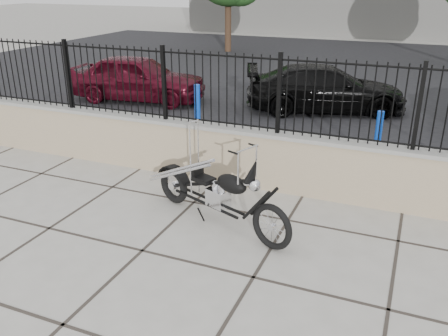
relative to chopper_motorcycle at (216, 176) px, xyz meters
name	(u,v)px	position (x,y,z in m)	size (l,w,h in m)	color
ground_plane	(142,251)	(-0.56, -1.06, -0.72)	(90.00, 90.00, 0.00)	#99968E
parking_lot	(330,75)	(-0.56, 11.44, -0.72)	(30.00, 30.00, 0.00)	black
retaining_wall	(219,153)	(-0.56, 1.44, -0.24)	(14.00, 0.36, 0.96)	gray
iron_fence	(219,90)	(-0.56, 1.44, 0.84)	(14.00, 0.08, 1.20)	black
chopper_motorcycle	(216,176)	(0.00, 0.00, 0.00)	(2.39, 0.42, 1.44)	black
car_red	(138,78)	(-4.83, 5.69, -0.08)	(1.50, 3.73, 1.27)	#480A17
car_black	(325,89)	(0.20, 6.56, -0.13)	(1.64, 4.03, 1.17)	black
bollard_a	(197,109)	(-2.02, 3.64, -0.18)	(0.13, 0.13, 1.08)	#0B1AAE
bollard_b	(378,138)	(1.83, 3.17, -0.21)	(0.12, 0.12, 1.02)	#0B5DAA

